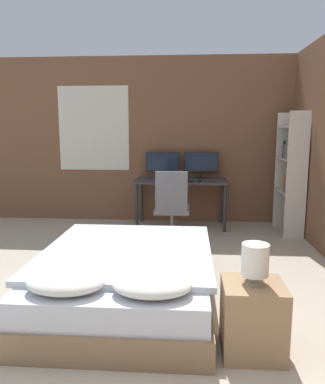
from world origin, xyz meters
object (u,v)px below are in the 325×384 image
at_px(monitor_left, 162,163).
at_px(monitor_right, 201,163).
at_px(bedside_lamp, 255,260).
at_px(office_chair, 172,212).
at_px(computer_mouse, 200,181).
at_px(bookshelf, 292,168).
at_px(nightstand, 253,318).
at_px(bed, 126,278).
at_px(keyboard, 181,181).
at_px(desk, 181,185).

xyz_separation_m(monitor_left, monitor_right, (0.63, 0.00, 0.00)).
height_order(bedside_lamp, office_chair, office_chair).
distance_m(computer_mouse, bookshelf, 1.35).
height_order(bedside_lamp, monitor_left, monitor_left).
bearing_deg(nightstand, bedside_lamp, 0.00).
relative_size(nightstand, bookshelf, 0.28).
xyz_separation_m(bed, monitor_left, (0.11, 2.96, 0.75)).
xyz_separation_m(nightstand, keyboard, (-0.58, 3.16, 0.51)).
xyz_separation_m(bedside_lamp, bookshelf, (1.04, 3.09, 0.31)).
xyz_separation_m(monitor_right, keyboard, (-0.31, -0.47, -0.23)).
bearing_deg(computer_mouse, bookshelf, -2.78).
height_order(bedside_lamp, keyboard, bedside_lamp).
bearing_deg(bed, bookshelf, 50.03).
bearing_deg(bookshelf, office_chair, -165.52).
xyz_separation_m(monitor_left, computer_mouse, (0.60, -0.47, -0.22)).
bearing_deg(monitor_right, keyboard, -123.84).
bearing_deg(monitor_left, bed, -92.07).
distance_m(desk, monitor_right, 0.51).
distance_m(bed, office_chair, 2.01).
relative_size(monitor_right, keyboard, 1.42).
relative_size(bed, monitor_right, 3.54).
relative_size(bed, office_chair, 1.97).
height_order(bed, monitor_left, monitor_left).
distance_m(nightstand, bedside_lamp, 0.42).
relative_size(monitor_right, computer_mouse, 7.81).
bearing_deg(bookshelf, keyboard, 177.70).
relative_size(desk, monitor_right, 2.62).
distance_m(nightstand, monitor_left, 3.81).
distance_m(monitor_right, computer_mouse, 0.52).
relative_size(bed, monitor_left, 3.54).
bearing_deg(monitor_right, bookshelf, -22.21).
height_order(desk, office_chair, office_chair).
relative_size(computer_mouse, bookshelf, 0.04).
bearing_deg(monitor_right, desk, -143.09).
relative_size(office_chair, bookshelf, 0.55).
xyz_separation_m(monitor_left, office_chair, (0.20, -0.98, -0.60)).
xyz_separation_m(bed, monitor_right, (0.73, 2.96, 0.75)).
height_order(nightstand, bedside_lamp, bedside_lamp).
xyz_separation_m(office_chair, bookshelf, (1.72, 0.44, 0.59)).
bearing_deg(desk, nightstand, -80.34).
bearing_deg(bedside_lamp, office_chair, 104.51).
xyz_separation_m(bed, desk, (0.42, 2.72, 0.42)).
xyz_separation_m(nightstand, monitor_right, (-0.26, 3.63, 0.74)).
relative_size(nightstand, desk, 0.35).
distance_m(bedside_lamp, monitor_right, 3.65).
bearing_deg(nightstand, computer_mouse, 95.32).
bearing_deg(bed, monitor_left, 87.93).
height_order(monitor_right, keyboard, monitor_right).
bearing_deg(bookshelf, nightstand, -108.50).
bearing_deg(office_chair, monitor_right, 66.63).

